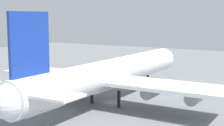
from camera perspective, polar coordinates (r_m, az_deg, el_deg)
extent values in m
plane|color=slate|center=(74.17, 0.00, -6.75)|extent=(255.31, 255.31, 0.00)
cylinder|color=silver|center=(72.78, 0.00, -1.70)|extent=(58.19, 6.16, 6.16)
sphere|color=silver|center=(98.62, 8.73, 0.73)|extent=(6.04, 6.04, 6.04)
sphere|color=silver|center=(50.62, -17.31, -6.33)|extent=(5.24, 5.24, 5.24)
cube|color=#19389E|center=(52.51, -13.88, 3.17)|extent=(8.15, 0.50, 9.86)
cube|color=silver|center=(49.41, -10.48, -5.34)|extent=(5.24, 9.24, 0.36)
cube|color=silver|center=(56.28, -18.04, -3.98)|extent=(5.24, 9.24, 0.36)
cube|color=silver|center=(64.37, 9.26, -3.91)|extent=(9.89, 23.88, 0.70)
cube|color=silver|center=(78.61, -9.76, -1.78)|extent=(9.89, 23.88, 0.70)
cylinder|color=gray|center=(66.97, 6.69, -4.84)|extent=(4.93, 2.59, 2.59)
cylinder|color=gray|center=(63.96, 13.95, -5.63)|extent=(4.93, 2.59, 2.59)
cylinder|color=gray|center=(77.41, -7.24, -3.12)|extent=(4.93, 2.59, 2.59)
cylinder|color=gray|center=(83.09, -12.04, -2.47)|extent=(4.93, 2.59, 2.59)
cylinder|color=black|center=(89.87, 6.13, -3.05)|extent=(0.70, 0.70, 3.54)
cylinder|color=black|center=(69.64, 1.17, -6.22)|extent=(0.70, 0.70, 3.54)
cylinder|color=black|center=(73.15, -3.47, -5.55)|extent=(0.70, 0.70, 3.54)
cube|color=#333338|center=(110.85, 3.72, -1.12)|extent=(2.43, 2.41, 1.96)
cube|color=white|center=(113.34, 3.23, -1.15)|extent=(3.75, 3.93, 1.08)
cylinder|color=black|center=(110.82, 3.20, -1.63)|extent=(0.80, 0.85, 0.89)
cylinder|color=black|center=(111.55, 4.15, -1.58)|extent=(0.80, 0.85, 0.89)
cylinder|color=black|center=(113.83, 2.61, -1.38)|extent=(0.80, 0.85, 0.89)
cylinder|color=black|center=(114.53, 3.54, -1.33)|extent=(0.80, 0.85, 0.89)
cone|color=orange|center=(99.32, 8.45, -2.85)|extent=(0.56, 0.56, 0.79)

